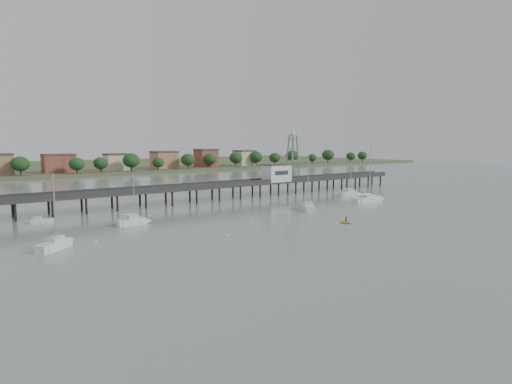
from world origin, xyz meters
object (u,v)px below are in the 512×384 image
Objects in this scene: pier at (205,188)px; sailboat_e at (352,194)px; lattice_tower at (293,158)px; white_tender at (42,221)px; sailboat_c at (307,207)px; sailboat_d at (373,199)px; yellow_dinghy at (346,223)px; sailboat_a at (60,244)px; sailboat_b at (137,221)px.

pier is 13.52× the size of sailboat_e.
lattice_tower reaches higher than white_tender.
sailboat_c is 23.58m from sailboat_d.
sailboat_e is at bearing -20.51° from pier.
white_tender is (-54.34, 18.46, -0.17)m from sailboat_c.
yellow_dinghy is (-6.26, -17.48, -0.64)m from sailboat_c.
sailboat_e is (41.51, -15.53, -3.14)m from pier.
pier is at bearing 95.23° from yellow_dinghy.
white_tender reaches higher than yellow_dinghy.
sailboat_a is (-43.19, -31.10, -3.15)m from pier.
sailboat_d is at bearing -38.23° from sailboat_a.
pier is 9.68× the size of lattice_tower.
sailboat_a is 2.80× the size of white_tender.
sailboat_e is 83.35m from white_tender.
lattice_tower reaches higher than pier.
sailboat_b is 2.44× the size of white_tender.
lattice_tower is 21.22m from sailboat_e.
sailboat_a reaches higher than white_tender.
sailboat_b is at bearing -8.21° from sailboat_a.
sailboat_d is 80.23m from white_tender.
sailboat_e is 2.60× the size of white_tender.
sailboat_b is at bearing 141.82° from yellow_dinghy.
sailboat_c is 57.39m from white_tender.
yellow_dinghy is at bearing -55.50° from sailboat_a.
sailboat_c is 1.28× the size of sailboat_b.
pier is at bearing 174.36° from sailboat_e.
sailboat_b is 40.81m from yellow_dinghy.
pier is at bearing -180.00° from lattice_tower.
sailboat_b is 19.39m from sailboat_a.
sailboat_c is 56.22m from sailboat_a.
sailboat_c reaches higher than yellow_dinghy.
lattice_tower reaches higher than sailboat_d.
sailboat_d reaches higher than pier.
sailboat_a is at bearing 129.47° from sailboat_c.
sailboat_d is at bearing 9.62° from white_tender.
sailboat_d is at bearing -36.76° from pier.
lattice_tower is (31.50, 0.00, 7.31)m from pier.
sailboat_c is 0.81× the size of sailboat_d.
sailboat_c is 18.57m from yellow_dinghy.
pier is 35.14× the size of white_tender.
lattice_tower is 6.80× the size of yellow_dinghy.
sailboat_e is at bearing 3.42° from sailboat_b.
sailboat_a is (-16.29, -10.51, -0.01)m from sailboat_b.
sailboat_c is at bearing -176.03° from sailboat_d.
sailboat_e is 45.04m from yellow_dinghy.
white_tender is at bearing 139.94° from yellow_dinghy.
sailboat_b is at bearing -160.90° from sailboat_e.
sailboat_e is 68.60m from sailboat_b.
sailboat_b is 0.87× the size of sailboat_a.
sailboat_d is at bearing -57.05° from sailboat_c.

